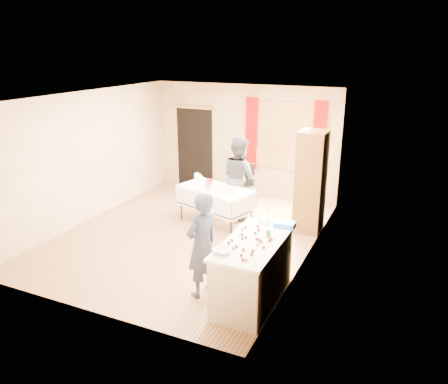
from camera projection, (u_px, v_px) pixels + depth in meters
The scene contains 29 objects.
floor at pixel (189, 236), 8.29m from camera, with size 4.50×5.50×0.02m, color #9E7047.
ceiling at pixel (185, 96), 7.46m from camera, with size 4.50×5.50×0.02m, color white.
wall_back at pixel (244, 141), 10.26m from camera, with size 4.50×0.02×2.60m, color tan.
wall_front at pixel (80, 223), 5.50m from camera, with size 4.50×0.02×2.60m, color tan.
wall_left at pixel (88, 157), 8.76m from camera, with size 0.02×5.50×2.60m, color tan.
wall_right at pixel (310, 185), 6.99m from camera, with size 0.02×5.50×2.60m, color tan.
window_frame at pixel (285, 136), 9.77m from camera, with size 1.32×0.06×1.52m, color olive.
window_pane at pixel (285, 136), 9.76m from camera, with size 1.20×0.02×1.40m, color white.
curtain_left at pixel (252, 134), 10.03m from camera, with size 0.28×0.06×1.65m, color #8E0500.
curtain_right at pixel (319, 139), 9.42m from camera, with size 0.28×0.06×1.65m, color #8E0500.
doorway at pixel (195, 148), 10.84m from camera, with size 0.95×0.04×2.00m, color black.
door_lintel at pixel (193, 107), 10.49m from camera, with size 1.05×0.06×0.08m, color olive.
cabinet at pixel (311, 182), 8.25m from camera, with size 0.50×0.60×1.95m, color brown.
counter at pixel (253, 271), 6.05m from camera, with size 0.74×1.56×0.91m.
party_table at pixel (215, 202), 8.72m from camera, with size 1.67×1.17×0.75m.
chair at pixel (245, 195), 9.68m from camera, with size 0.51×0.51×0.95m.
girl at pixel (202, 245), 6.10m from camera, with size 0.53×0.65×1.55m, color #242B48.
woman at pixel (239, 177), 8.99m from camera, with size 1.04×0.99×1.69m, color black.
soda_can at pixel (268, 233), 5.99m from camera, with size 0.07×0.07×0.12m, color #16841D.
mixing_bowl at pixel (222, 251), 5.56m from camera, with size 0.29×0.29×0.06m, color white.
foam_block at pixel (264, 221), 6.48m from camera, with size 0.15×0.10×0.08m, color white.
blue_basket at pixel (285, 224), 6.35m from camera, with size 0.30×0.20×0.08m, color #2580DE.
pitcher at pixel (197, 179), 8.81m from camera, with size 0.11×0.11×0.22m, color silver.
cup_red at pixel (210, 182), 8.79m from camera, with size 0.21×0.21×0.12m, color red.
cup_rainbow at pixel (208, 186), 8.53m from camera, with size 0.15×0.15×0.12m, color red.
small_bowl at pixel (230, 189), 8.51m from camera, with size 0.23×0.23×0.05m, color white.
pastry_tray at pixel (232, 195), 8.20m from camera, with size 0.28×0.20×0.02m, color white.
bottle at pixel (201, 177), 9.05m from camera, with size 0.09×0.09×0.15m, color white.
cake_balls at pixel (250, 241), 5.85m from camera, with size 0.53×1.10×0.04m.
Camera 1 is at (3.75, -6.64, 3.42)m, focal length 35.00 mm.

